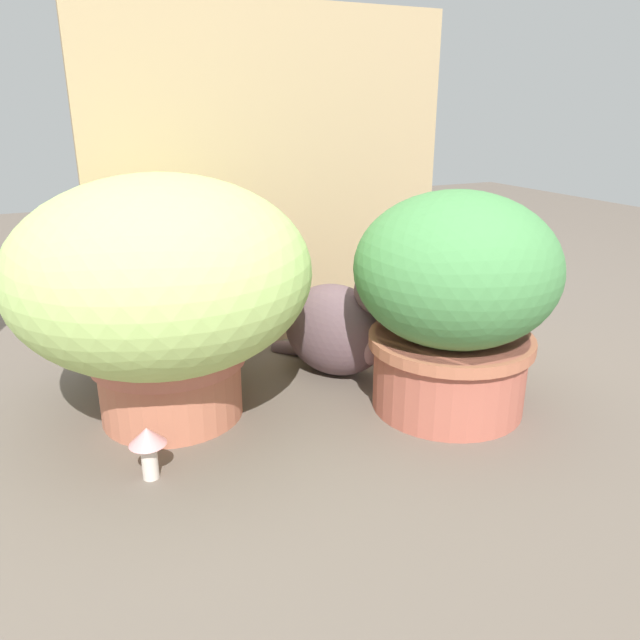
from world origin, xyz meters
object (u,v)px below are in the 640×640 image
leafy_planter (454,296)px  cat (341,326)px  grass_planter (163,284)px  mushroom_ornament_pink (148,443)px

leafy_planter → cat: leafy_planter is taller
grass_planter → mushroom_ornament_pink: (-0.09, -0.22, -0.22)m
grass_planter → mushroom_ornament_pink: bearing=-112.0°
leafy_planter → mushroom_ornament_pink: (-0.63, -0.01, -0.18)m
grass_planter → cat: 0.44m
cat → mushroom_ornament_pink: 0.56m
leafy_planter → cat: 0.30m
grass_planter → leafy_planter: bearing=-21.4°
grass_planter → cat: bearing=4.4°
leafy_planter → cat: bearing=118.3°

